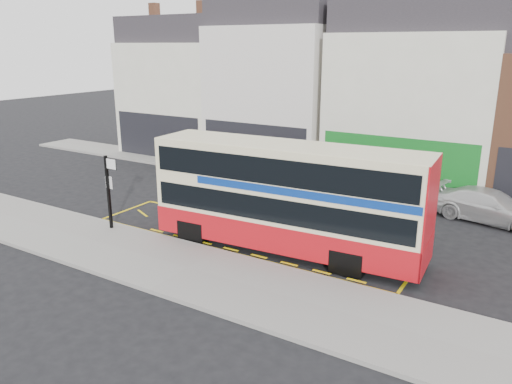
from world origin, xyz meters
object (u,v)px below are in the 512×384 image
Objects in this scene: double_decker_bus at (288,196)px; car_silver at (202,165)px; street_tree_right at (490,144)px; street_tree_left at (138,93)px; bus_stop_post at (109,186)px; car_white at (490,206)px; car_grey at (305,181)px.

double_decker_bus reaches higher than car_silver.
street_tree_right is at bearing -88.24° from car_silver.
street_tree_left is (-8.57, 3.51, 3.72)m from car_silver.
car_white is at bearing 36.91° from bus_stop_post.
car_silver is at bearing 101.59° from car_white.
bus_stop_post is 0.71× the size of street_tree_right.
bus_stop_post is at bearing -168.04° from double_decker_bus.
double_decker_bus is at bearing -137.20° from car_silver.
car_white is at bearing 47.43° from double_decker_bus.
car_white is (6.35, 7.92, -1.52)m from double_decker_bus.
double_decker_bus reaches higher than bus_stop_post.
street_tree_left reaches higher than double_decker_bus.
car_grey is 9.57m from street_tree_right.
street_tree_left is (-24.95, 3.12, 3.72)m from car_white.
street_tree_left is (-18.60, 11.03, 2.20)m from double_decker_bus.
car_silver is 0.95× the size of street_tree_right.
car_grey is at bearing 107.38° from double_decker_bus.
street_tree_left is (-11.05, 13.17, 2.38)m from bus_stop_post.
car_white reaches higher than car_silver.
double_decker_bus is 3.35× the size of bus_stop_post.
street_tree_left is 24.33m from street_tree_right.
bus_stop_post reaches higher than car_white.
car_silver is 0.85× the size of car_white.
street_tree_right is at bearing -66.11° from car_grey.
street_tree_left reaches higher than bus_stop_post.
street_tree_right is (-0.66, 2.97, 2.38)m from car_white.
car_silver is 7.05m from car_grey.
double_decker_bus is 10.26m from car_white.
street_tree_right is (24.29, -0.15, -1.35)m from street_tree_left.
car_silver is (-2.48, 9.66, -1.35)m from bus_stop_post.
bus_stop_post is 17.21m from car_white.
double_decker_bus reaches higher than car_grey.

